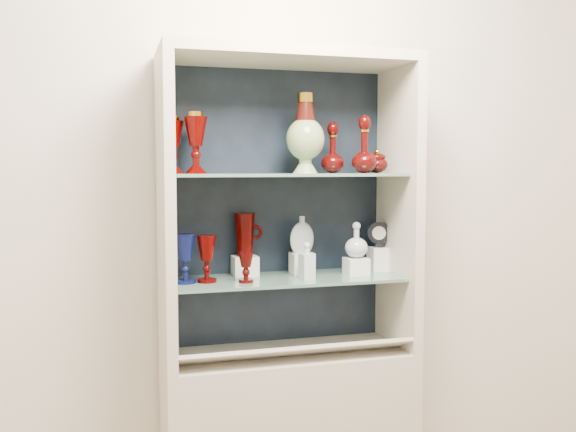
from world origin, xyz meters
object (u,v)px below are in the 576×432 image
object	(u,v)px
ruby_goblet_small	(246,267)
clear_round_decanter	(356,241)
ruby_pitcher	(245,234)
ruby_decanter_b	(333,146)
ruby_goblet_tall	(207,259)
cameo_medallion	(379,234)
pedestal_lamp_right	(196,143)
cobalt_goblet	(185,259)
lidded_bowl	(377,161)
pedestal_lamp_left	(173,145)
clear_square_bottle	(307,261)
ruby_decanter_a	(364,141)
flat_flask	(302,234)
enamel_urn	(305,133)

from	to	relation	value
ruby_goblet_small	clear_round_decanter	bearing A→B (deg)	5.97
ruby_pitcher	clear_round_decanter	size ratio (longest dim) A/B	1.26
ruby_decanter_b	ruby_goblet_tall	size ratio (longest dim) A/B	1.21
ruby_goblet_tall	cameo_medallion	bearing A→B (deg)	6.02
pedestal_lamp_right	ruby_decanter_b	distance (m)	0.56
ruby_pitcher	cameo_medallion	size ratio (longest dim) A/B	1.56
cobalt_goblet	lidded_bowl	bearing A→B (deg)	0.49
ruby_pitcher	ruby_goblet_tall	bearing A→B (deg)	-143.88
pedestal_lamp_left	ruby_goblet_small	size ratio (longest dim) A/B	1.84
ruby_goblet_tall	ruby_goblet_small	distance (m)	0.16
ruby_pitcher	cameo_medallion	bearing A→B (deg)	0.01
pedestal_lamp_left	ruby_goblet_tall	bearing A→B (deg)	-35.20
clear_square_bottle	clear_round_decanter	size ratio (longest dim) A/B	1.04
ruby_pitcher	ruby_decanter_a	bearing A→B (deg)	-16.36
lidded_bowl	flat_flask	bearing A→B (deg)	168.28
cobalt_goblet	clear_square_bottle	distance (m)	0.48
flat_flask	enamel_urn	bearing A→B (deg)	-111.38
pedestal_lamp_left	ruby_decanter_b	world-z (taller)	same
lidded_bowl	ruby_goblet_small	xyz separation A→B (m)	(-0.57, -0.06, -0.41)
ruby_pitcher	flat_flask	size ratio (longest dim) A/B	1.13
cameo_medallion	ruby_pitcher	bearing A→B (deg)	-160.53
ruby_decanter_a	ruby_pitcher	distance (m)	0.62
ruby_goblet_small	flat_flask	xyz separation A→B (m)	(0.26, 0.12, 0.11)
cobalt_goblet	ruby_goblet_small	xyz separation A→B (m)	(0.23, -0.05, -0.03)
ruby_decanter_a	ruby_decanter_b	xyz separation A→B (m)	(-0.10, 0.08, -0.02)
enamel_urn	cameo_medallion	world-z (taller)	enamel_urn
flat_flask	clear_round_decanter	world-z (taller)	flat_flask
flat_flask	cobalt_goblet	bearing A→B (deg)	173.04
clear_square_bottle	ruby_decanter_a	bearing A→B (deg)	-1.31
ruby_decanter_a	clear_square_bottle	distance (m)	0.53
flat_flask	ruby_decanter_b	bearing A→B (deg)	-33.74
cobalt_goblet	flat_flask	size ratio (longest dim) A/B	1.20
ruby_goblet_tall	cameo_medallion	distance (m)	0.76
cobalt_goblet	ruby_decanter_a	bearing A→B (deg)	-4.18
pedestal_lamp_right	clear_round_decanter	size ratio (longest dim) A/B	1.67
ruby_decanter_a	lidded_bowl	distance (m)	0.13
cobalt_goblet	clear_square_bottle	size ratio (longest dim) A/B	1.28
pedestal_lamp_left	ruby_goblet_tall	xyz separation A→B (m)	(0.11, -0.08, -0.44)
clear_round_decanter	cobalt_goblet	bearing A→B (deg)	179.97
ruby_decanter_a	cameo_medallion	distance (m)	0.43
ruby_decanter_a	ruby_goblet_small	distance (m)	0.69
ruby_decanter_b	ruby_goblet_tall	xyz separation A→B (m)	(-0.53, -0.03, -0.44)
cameo_medallion	cobalt_goblet	bearing A→B (deg)	-152.01
ruby_goblet_small	flat_flask	world-z (taller)	flat_flask
pedestal_lamp_left	clear_square_bottle	world-z (taller)	pedestal_lamp_left
pedestal_lamp_left	clear_round_decanter	size ratio (longest dim) A/B	1.55
pedestal_lamp_right	ruby_goblet_tall	xyz separation A→B (m)	(0.03, -0.04, -0.45)
ruby_goblet_small	cameo_medallion	distance (m)	0.63
ruby_goblet_tall	clear_square_bottle	world-z (taller)	ruby_goblet_tall
lidded_bowl	cobalt_goblet	world-z (taller)	lidded_bowl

